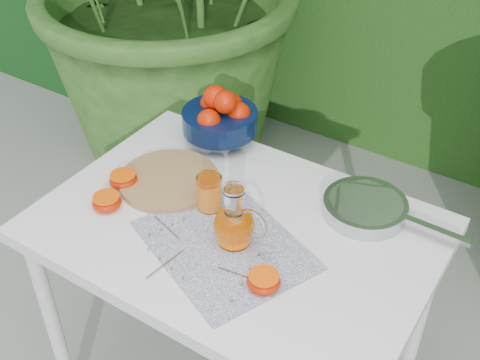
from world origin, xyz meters
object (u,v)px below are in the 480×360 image
Objects in this scene: white_table at (236,247)px; saute_pan at (366,207)px; juice_pitcher at (235,224)px; fruit_bowl at (221,116)px; cutting_board at (169,180)px.

white_table is 2.58× the size of saute_pan.
juice_pitcher is 0.43× the size of saute_pan.
saute_pan is (0.52, -0.09, -0.06)m from fruit_bowl.
juice_pitcher is (0.04, -0.06, 0.14)m from white_table.
fruit_bowl is at bearing 128.62° from juice_pitcher.
juice_pitcher is 0.36m from saute_pan.
white_table is 4.29× the size of fruit_bowl.
fruit_bowl reaches higher than cutting_board.
fruit_bowl is 0.60× the size of saute_pan.
white_table is 5.97× the size of juice_pitcher.
cutting_board is 1.20× the size of fruit_bowl.
cutting_board is 0.54m from saute_pan.
white_table is 0.36m from saute_pan.
juice_pitcher is at bearing -58.53° from white_table.
saute_pan is at bearing 39.85° from white_table.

